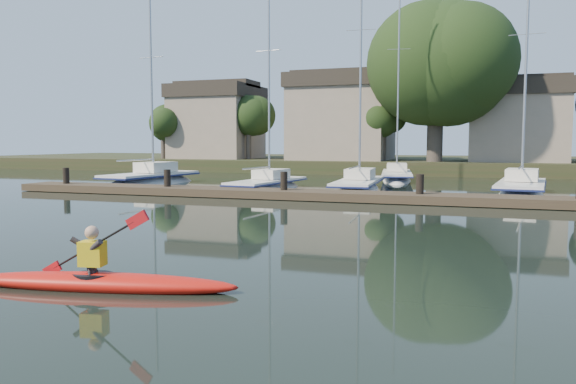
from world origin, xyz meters
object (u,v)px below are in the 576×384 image
(sailboat_2, at_px, (359,194))
(sailboat_0, at_px, (151,188))
(sailboat_1, at_px, (268,193))
(sailboat_3, at_px, (521,199))
(dock, at_px, (349,196))
(kayak, at_px, (100,278))
(sailboat_6, at_px, (397,183))

(sailboat_2, bearing_deg, sailboat_0, 175.05)
(sailboat_1, height_order, sailboat_3, sailboat_3)
(dock, bearing_deg, sailboat_3, 35.71)
(dock, height_order, sailboat_2, sailboat_2)
(dock, bearing_deg, sailboat_0, 158.43)
(sailboat_1, relative_size, sailboat_3, 0.95)
(dock, xyz_separation_m, sailboat_3, (7.25, 5.21, -0.40))
(kayak, xyz_separation_m, sailboat_2, (0.24, 20.70, -0.36))
(sailboat_6, bearing_deg, sailboat_2, -103.24)
(sailboat_1, height_order, sailboat_6, sailboat_6)
(sailboat_0, bearing_deg, kayak, -52.57)
(kayak, xyz_separation_m, dock, (0.84, 15.82, 0.02))
(kayak, distance_m, sailboat_1, 20.08)
(sailboat_0, distance_m, sailboat_6, 15.79)
(kayak, height_order, sailboat_0, sailboat_0)
(kayak, xyz_separation_m, sailboat_0, (-12.44, 21.07, -0.40))
(sailboat_0, bearing_deg, dock, -14.70)
(kayak, bearing_deg, sailboat_1, 91.28)
(sailboat_3, bearing_deg, sailboat_1, -167.15)
(sailboat_0, bearing_deg, sailboat_3, 6.78)
(sailboat_2, distance_m, sailboat_6, 8.70)
(sailboat_1, bearing_deg, sailboat_2, 19.29)
(sailboat_0, distance_m, sailboat_3, 20.53)
(dock, relative_size, sailboat_3, 2.57)
(kayak, bearing_deg, sailboat_0, 109.17)
(kayak, distance_m, sailboat_0, 24.47)
(sailboat_0, height_order, sailboat_6, sailboat_6)
(dock, relative_size, sailboat_1, 2.71)
(dock, distance_m, sailboat_3, 8.94)
(sailboat_0, height_order, sailboat_3, sailboat_3)
(sailboat_2, relative_size, sailboat_3, 1.07)
(sailboat_6, bearing_deg, sailboat_0, -156.54)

